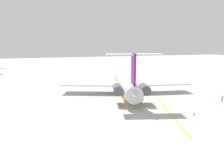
{
  "coord_description": "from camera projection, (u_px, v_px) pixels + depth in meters",
  "views": [
    {
      "loc": [
        -63.73,
        39.01,
        14.13
      ],
      "look_at": [
        -1.35,
        17.5,
        2.78
      ],
      "focal_mm": 39.21,
      "sensor_mm": 36.0,
      "label": 1
    }
  ],
  "objects": [
    {
      "name": "main_jetliner",
      "position": [
        126.0,
        82.0,
        67.04
      ],
      "size": [
        39.89,
        35.76,
        11.84
      ],
      "rotation": [
        0.0,
        0.0,
        -0.28
      ],
      "color": "silver",
      "rests_on": "ground"
    },
    {
      "name": "taxiway_centreline",
      "position": [
        151.0,
        91.0,
        71.26
      ],
      "size": [
        68.34,
        22.96,
        0.01
      ],
      "primitive_type": "cube",
      "rotation": [
        0.0,
        0.0,
        -0.32
      ],
      "color": "gold",
      "rests_on": "ground"
    },
    {
      "name": "safety_cone_wingtip",
      "position": [
        194.0,
        114.0,
        47.82
      ],
      "size": [
        0.4,
        0.4,
        0.55
      ],
      "primitive_type": "cone",
      "color": "#EA590F",
      "rests_on": "ground"
    },
    {
      "name": "ground",
      "position": [
        165.0,
        89.0,
        74.3
      ],
      "size": [
        331.75,
        331.75,
        0.0
      ],
      "primitive_type": "plane",
      "color": "#B7B5AD"
    },
    {
      "name": "ground_crew_near_tail",
      "position": [
        222.0,
        98.0,
        57.76
      ],
      "size": [
        0.27,
        0.4,
        1.67
      ],
      "rotation": [
        0.0,
        0.0,
        2.73
      ],
      "color": "black",
      "rests_on": "ground"
    }
  ]
}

